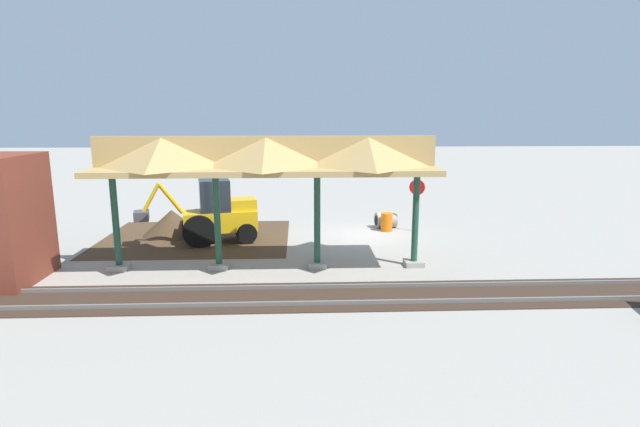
% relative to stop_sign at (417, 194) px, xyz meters
% --- Properties ---
extents(ground_plane, '(120.00, 120.00, 0.00)m').
position_rel_stop_sign_xyz_m(ground_plane, '(2.59, 0.73, -1.84)').
color(ground_plane, '#9E998E').
extents(dirt_work_zone, '(8.50, 7.00, 0.01)m').
position_rel_stop_sign_xyz_m(dirt_work_zone, '(10.48, 0.93, -1.84)').
color(dirt_work_zone, '#4C3823').
rests_on(dirt_work_zone, ground).
extents(platform_canopy, '(12.22, 3.20, 4.90)m').
position_rel_stop_sign_xyz_m(platform_canopy, '(6.87, 5.57, 2.32)').
color(platform_canopy, '#9E998E').
rests_on(platform_canopy, ground).
extents(rail_tracks, '(60.00, 2.58, 0.15)m').
position_rel_stop_sign_xyz_m(rail_tracks, '(2.59, 8.67, -1.81)').
color(rail_tracks, slate).
rests_on(rail_tracks, ground).
extents(stop_sign, '(0.71, 0.34, 2.55)m').
position_rel_stop_sign_xyz_m(stop_sign, '(0.00, 0.00, 0.00)').
color(stop_sign, gray).
rests_on(stop_sign, ground).
extents(backhoe, '(5.30, 2.36, 2.82)m').
position_rel_stop_sign_xyz_m(backhoe, '(9.38, 1.68, -0.58)').
color(backhoe, '#EAB214').
rests_on(backhoe, ground).
extents(dirt_mound, '(5.50, 5.50, 2.39)m').
position_rel_stop_sign_xyz_m(dirt_mound, '(11.73, 0.22, -1.84)').
color(dirt_mound, '#4C3823').
rests_on(dirt_mound, ground).
extents(concrete_pipe, '(1.10, 0.92, 0.78)m').
position_rel_stop_sign_xyz_m(concrete_pipe, '(1.34, -0.79, -1.45)').
color(concrete_pipe, '#9E9384').
rests_on(concrete_pipe, ground).
extents(traffic_barrel, '(0.56, 0.56, 0.90)m').
position_rel_stop_sign_xyz_m(traffic_barrel, '(1.42, -0.05, -1.39)').
color(traffic_barrel, orange).
rests_on(traffic_barrel, ground).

